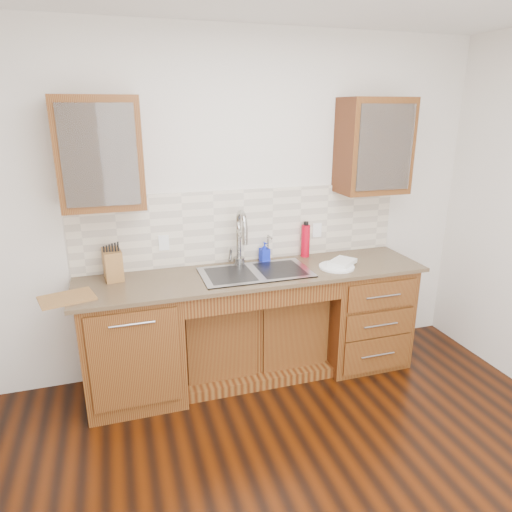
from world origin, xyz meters
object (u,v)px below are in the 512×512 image
object	(u,v)px
soap_bottle	(265,252)
water_bottle	(305,241)
plate	(337,267)
cutting_board	(67,298)
knife_block	(113,264)

from	to	relation	value
soap_bottle	water_bottle	size ratio (longest dim) A/B	0.59
soap_bottle	plate	bearing A→B (deg)	-41.75
soap_bottle	water_bottle	xyz separation A→B (m)	(0.37, 0.02, 0.06)
soap_bottle	water_bottle	distance (m)	0.38
water_bottle	cutting_board	world-z (taller)	water_bottle
knife_block	water_bottle	bearing A→B (deg)	-4.59
soap_bottle	knife_block	world-z (taller)	knife_block
plate	knife_block	world-z (taller)	knife_block
cutting_board	soap_bottle	bearing A→B (deg)	13.43
cutting_board	knife_block	bearing A→B (deg)	44.89
water_bottle	plate	world-z (taller)	water_bottle
knife_block	cutting_board	size ratio (longest dim) A/B	0.66
knife_block	plate	bearing A→B (deg)	-16.44
soap_bottle	plate	distance (m)	0.60
water_bottle	knife_block	xyz separation A→B (m)	(-1.57, -0.07, -0.03)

